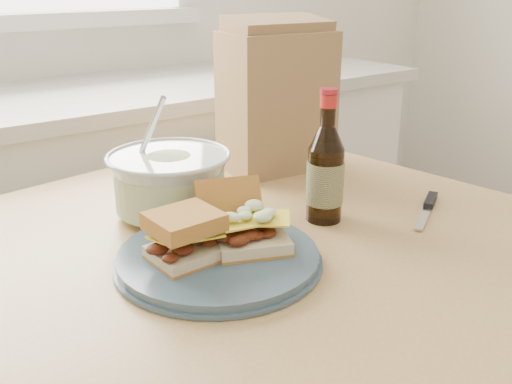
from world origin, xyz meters
TOP-DOWN VIEW (x-y plane):
  - cabinet_run at (-0.00, 1.70)m, footprint 2.50×0.64m
  - dining_table at (0.07, 0.77)m, footprint 1.13×1.13m
  - plate at (-0.05, 0.72)m, footprint 0.31×0.31m
  - sandwich_left at (-0.10, 0.73)m, footprint 0.10×0.09m
  - sandwich_right at (0.01, 0.73)m, footprint 0.14×0.19m
  - coleslaw_bowl at (-0.01, 0.94)m, footprint 0.23×0.23m
  - beer_bottle at (0.20, 0.75)m, footprint 0.07×0.07m
  - knife at (0.41, 0.67)m, footprint 0.17×0.10m
  - paper_bag at (0.32, 1.04)m, footprint 0.25×0.18m

SIDE VIEW (x-z plane):
  - cabinet_run at x=0.00m, z-range 0.00..0.94m
  - dining_table at x=0.07m, z-range 0.30..1.13m
  - knife at x=0.41m, z-range 0.84..0.85m
  - plate at x=-0.05m, z-range 0.84..0.86m
  - sandwich_right at x=0.01m, z-range 0.84..0.94m
  - sandwich_left at x=-0.10m, z-range 0.86..0.93m
  - coleslaw_bowl at x=-0.01m, z-range 0.78..1.01m
  - beer_bottle at x=0.20m, z-range 0.81..1.05m
  - paper_bag at x=0.32m, z-range 0.84..1.15m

